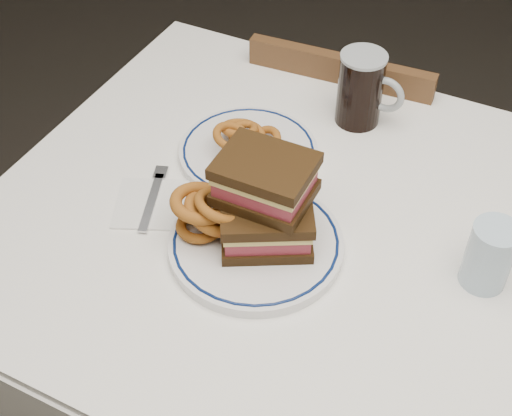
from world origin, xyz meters
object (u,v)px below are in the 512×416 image
at_px(main_plate, 256,244).
at_px(far_plate, 248,152).
at_px(beer_mug, 362,88).
at_px(chair_far, 341,167).
at_px(reuben_sandwich, 266,202).

bearing_deg(main_plate, far_plate, 120.05).
height_order(beer_mug, far_plate, beer_mug).
relative_size(main_plate, beer_mug, 1.94).
bearing_deg(chair_far, reuben_sandwich, -83.08).
distance_m(chair_far, far_plate, 0.50).
xyz_separation_m(chair_far, far_plate, (-0.05, -0.39, 0.32)).
bearing_deg(far_plate, main_plate, -59.95).
bearing_deg(chair_far, beer_mug, -67.28).
bearing_deg(reuben_sandwich, chair_far, 96.92).
bearing_deg(reuben_sandwich, far_plate, 124.30).
distance_m(reuben_sandwich, far_plate, 0.22).
height_order(reuben_sandwich, beer_mug, reuben_sandwich).
bearing_deg(reuben_sandwich, beer_mug, 86.94).
distance_m(main_plate, reuben_sandwich, 0.08).
bearing_deg(chair_far, far_plate, -97.14).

